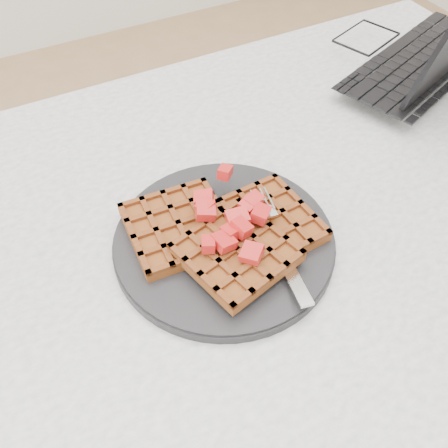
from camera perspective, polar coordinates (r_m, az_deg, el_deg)
name	(u,v)px	position (r m, az deg, el deg)	size (l,w,h in m)	color
ground	(247,421)	(1.32, 2.69, -21.55)	(4.00, 4.00, 0.00)	tan
table	(262,267)	(0.75, 4.40, -4.89)	(1.20, 0.80, 0.75)	silver
plate	(224,241)	(0.62, 0.00, -1.95)	(0.28, 0.28, 0.02)	black
waffles	(226,233)	(0.60, 0.18, -1.03)	(0.22, 0.21, 0.03)	brown
strawberry_pile	(224,216)	(0.59, 0.00, 0.90)	(0.15, 0.15, 0.02)	#A40608
fork	(276,242)	(0.60, 5.95, -2.02)	(0.02, 0.18, 0.02)	silver
laptop	(412,48)	(0.98, 20.64, 18.32)	(0.42, 0.36, 0.25)	black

